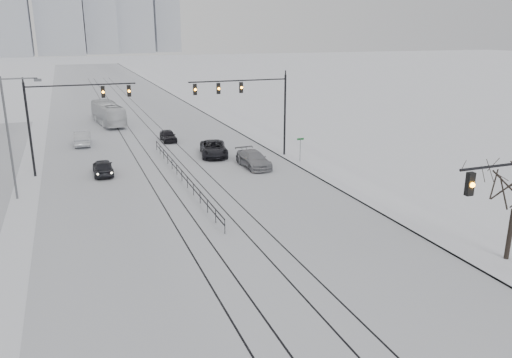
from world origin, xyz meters
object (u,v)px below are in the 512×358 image
(sedan_nb_front, at_px, (214,149))
(sedan_nb_far, at_px, (168,136))
(sedan_sb_inner, at_px, (103,167))
(sedan_nb_right, at_px, (253,159))
(sedan_sb_outer, at_px, (83,138))
(box_truck, at_px, (108,114))

(sedan_nb_front, height_order, sedan_nb_far, sedan_nb_front)
(sedan_sb_inner, distance_m, sedan_nb_right, 13.27)
(sedan_nb_right, distance_m, sedan_nb_far, 14.75)
(sedan_sb_outer, bearing_deg, sedan_nb_right, 136.83)
(sedan_sb_inner, bearing_deg, sedan_nb_front, -162.97)
(sedan_sb_outer, height_order, sedan_nb_front, sedan_sb_outer)
(sedan_sb_inner, bearing_deg, sedan_nb_far, -123.68)
(sedan_sb_outer, height_order, sedan_nb_far, sedan_sb_outer)
(sedan_nb_far, relative_size, box_truck, 0.36)
(sedan_sb_outer, distance_m, box_truck, 12.60)
(sedan_nb_far, xyz_separation_m, box_truck, (-5.36, 13.34, 0.82))
(sedan_nb_front, bearing_deg, sedan_nb_far, 120.12)
(sedan_nb_right, xyz_separation_m, sedan_nb_far, (-5.13, 13.83, -0.10))
(sedan_sb_outer, bearing_deg, sedan_sb_inner, 98.72)
(sedan_nb_right, bearing_deg, sedan_nb_front, 110.15)
(sedan_nb_front, bearing_deg, sedan_sb_inner, -152.48)
(sedan_sb_outer, relative_size, box_truck, 0.45)
(sedan_sb_inner, height_order, box_truck, box_truck)
(sedan_nb_right, bearing_deg, sedan_nb_far, 107.99)
(box_truck, bearing_deg, sedan_nb_front, 103.36)
(sedan_nb_front, xyz_separation_m, sedan_nb_right, (2.23, -5.37, -0.02))
(sedan_sb_inner, relative_size, box_truck, 0.39)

